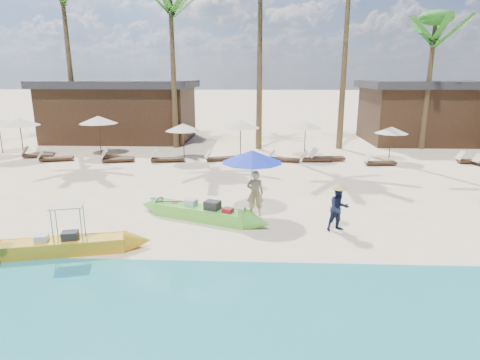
{
  "coord_description": "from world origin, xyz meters",
  "views": [
    {
      "loc": [
        2.05,
        -12.01,
        4.71
      ],
      "look_at": [
        1.44,
        2.0,
        1.02
      ],
      "focal_mm": 30.0,
      "sensor_mm": 36.0,
      "label": 1
    }
  ],
  "objects_px": {
    "green_canoe": "(201,213)",
    "tourist": "(255,193)",
    "blue_umbrella": "(252,156)",
    "yellow_canoe": "(63,246)"
  },
  "relations": [
    {
      "from": "blue_umbrella",
      "to": "green_canoe",
      "type": "bearing_deg",
      "value": -158.41
    },
    {
      "from": "green_canoe",
      "to": "blue_umbrella",
      "type": "bearing_deg",
      "value": 43.8
    },
    {
      "from": "green_canoe",
      "to": "tourist",
      "type": "xyz_separation_m",
      "value": [
        1.8,
        0.46,
        0.57
      ]
    },
    {
      "from": "green_canoe",
      "to": "yellow_canoe",
      "type": "distance_m",
      "value": 4.4
    },
    {
      "from": "green_canoe",
      "to": "blue_umbrella",
      "type": "height_order",
      "value": "blue_umbrella"
    },
    {
      "from": "green_canoe",
      "to": "blue_umbrella",
      "type": "relative_size",
      "value": 2.31
    },
    {
      "from": "yellow_canoe",
      "to": "tourist",
      "type": "xyz_separation_m",
      "value": [
        5.19,
        3.27,
        0.58
      ]
    },
    {
      "from": "tourist",
      "to": "blue_umbrella",
      "type": "relative_size",
      "value": 0.71
    },
    {
      "from": "yellow_canoe",
      "to": "tourist",
      "type": "height_order",
      "value": "tourist"
    },
    {
      "from": "yellow_canoe",
      "to": "green_canoe",
      "type": "bearing_deg",
      "value": 26.16
    }
  ]
}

